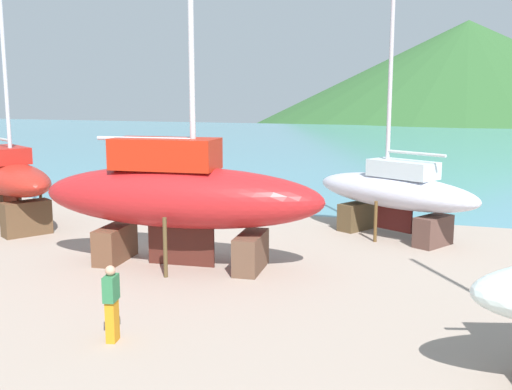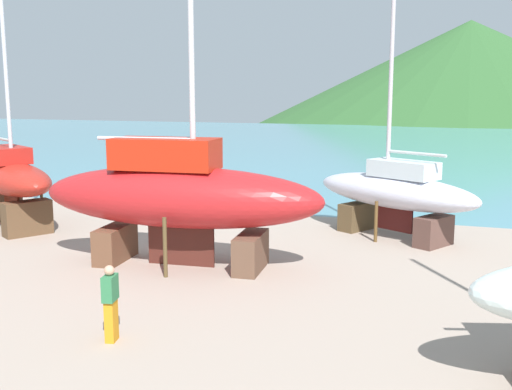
% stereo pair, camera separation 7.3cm
% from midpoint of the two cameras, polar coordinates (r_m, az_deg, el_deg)
% --- Properties ---
extents(ground_plane, '(47.33, 47.33, 0.00)m').
position_cam_midpoint_polar(ground_plane, '(16.92, -14.91, -8.93)').
color(ground_plane, '#A49283').
extents(sea_water, '(164.70, 70.35, 0.01)m').
position_cam_midpoint_polar(sea_water, '(61.26, 9.69, 4.60)').
color(sea_water, teal).
rests_on(sea_water, ground).
extents(headland_hill, '(155.65, 155.65, 37.83)m').
position_cam_midpoint_polar(headland_hill, '(131.13, 18.71, 6.88)').
color(headland_hill, '#2F5C2C').
rests_on(headland_hill, ground).
extents(sailboat_far_slipway, '(8.97, 2.97, 14.69)m').
position_cam_midpoint_polar(sailboat_far_slipway, '(18.67, -7.29, -0.01)').
color(sailboat_far_slipway, brown).
rests_on(sailboat_far_slipway, ground).
extents(sailboat_small_center, '(6.61, 5.22, 11.17)m').
position_cam_midpoint_polar(sailboat_small_center, '(25.58, -22.03, 1.33)').
color(sailboat_small_center, brown).
rests_on(sailboat_small_center, ground).
extents(sailboat_large_starboard, '(6.77, 5.01, 11.97)m').
position_cam_midpoint_polar(sailboat_large_starboard, '(22.71, 12.66, 0.32)').
color(sailboat_large_starboard, brown).
rests_on(sailboat_large_starboard, ground).
extents(worker, '(0.32, 0.48, 1.68)m').
position_cam_midpoint_polar(worker, '(13.57, -13.43, -9.67)').
color(worker, orange).
rests_on(worker, ground).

